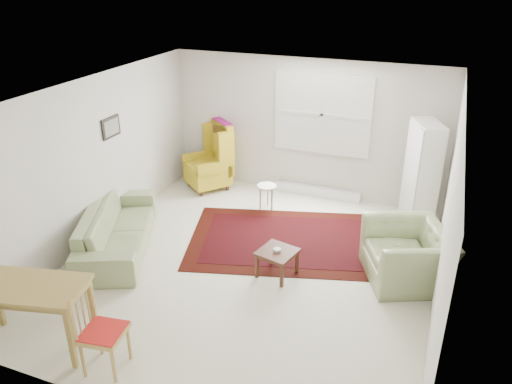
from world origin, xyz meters
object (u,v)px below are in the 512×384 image
(coffee_table, at_px, (277,263))
(desk, at_px, (31,316))
(desk_chair, at_px, (103,331))
(sofa, at_px, (116,221))
(stool, at_px, (267,197))
(armchair, at_px, (407,250))
(wingback_chair, at_px, (207,156))
(cabinet, at_px, (422,176))

(coffee_table, xyz_separation_m, desk, (-2.09, -2.30, 0.21))
(desk, bearing_deg, coffee_table, 47.79)
(coffee_table, distance_m, desk_chair, 2.58)
(sofa, distance_m, desk_chair, 2.55)
(sofa, distance_m, stool, 2.64)
(armchair, bearing_deg, coffee_table, -94.85)
(wingback_chair, relative_size, desk_chair, 1.32)
(wingback_chair, height_order, cabinet, cabinet)
(sofa, bearing_deg, stool, -63.27)
(wingback_chair, bearing_deg, desk_chair, -37.91)
(cabinet, bearing_deg, sofa, -172.05)
(armchair, relative_size, desk, 0.90)
(armchair, bearing_deg, stool, -141.89)
(stool, relative_size, desk, 0.35)
(coffee_table, xyz_separation_m, desk_chair, (-1.12, -2.30, 0.29))
(armchair, bearing_deg, cabinet, 155.98)
(armchair, height_order, desk, armchair)
(stool, bearing_deg, sofa, -128.68)
(sofa, relative_size, armchair, 1.94)
(wingback_chair, height_order, stool, wingback_chair)
(coffee_table, distance_m, stool, 2.08)
(desk, bearing_deg, cabinet, 50.27)
(stool, bearing_deg, desk, -106.44)
(stool, height_order, desk_chair, desk_chair)
(wingback_chair, xyz_separation_m, stool, (1.35, -0.42, -0.42))
(coffee_table, bearing_deg, desk_chair, -115.91)
(sofa, height_order, desk_chair, desk_chair)
(armchair, distance_m, wingback_chair, 4.24)
(sofa, height_order, coffee_table, sofa)
(stool, height_order, desk, desk)
(stool, xyz_separation_m, cabinet, (2.50, 0.30, 0.66))
(cabinet, bearing_deg, coffee_table, -148.60)
(cabinet, relative_size, desk_chair, 1.80)
(stool, height_order, cabinet, cabinet)
(armchair, distance_m, desk_chair, 3.99)
(armchair, distance_m, cabinet, 1.68)
(desk_chair, bearing_deg, armchair, -51.99)
(desk, bearing_deg, wingback_chair, 91.41)
(wingback_chair, bearing_deg, coffee_table, -7.60)
(coffee_table, bearing_deg, stool, 114.07)
(wingback_chair, relative_size, coffee_table, 2.69)
(wingback_chair, distance_m, coffee_table, 3.23)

